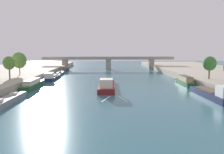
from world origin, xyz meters
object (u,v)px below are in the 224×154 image
(moored_boat_right_near, at_px, (213,94))
(bridge_far, at_px, (108,61))
(moored_boat_left_far, at_px, (8,100))
(moored_boat_left_lone, at_px, (61,73))
(tree_left_far, at_px, (19,60))
(tree_left_past_mid, at_px, (9,63))
(moored_boat_right_midway, at_px, (185,81))
(moored_boat_left_second, at_px, (65,70))
(barge_midriver, at_px, (107,85))
(tree_right_past_mid, at_px, (210,64))
(moored_boat_left_upstream, at_px, (52,77))
(moored_boat_left_near, at_px, (33,84))

(moored_boat_right_near, xyz_separation_m, bridge_far, (-21.29, 76.73, 3.39))
(moored_boat_left_far, distance_m, bridge_far, 82.52)
(moored_boat_left_lone, bearing_deg, tree_left_far, -110.20)
(tree_left_past_mid, bearing_deg, moored_boat_right_midway, 2.13)
(moored_boat_left_second, xyz_separation_m, tree_left_past_mid, (-7.43, -46.43, 5.91))
(barge_midriver, xyz_separation_m, moored_boat_left_second, (-19.85, 49.66, -0.14))
(moored_boat_right_near, distance_m, moored_boat_right_midway, 18.75)
(tree_right_past_mid, bearing_deg, moored_boat_left_upstream, 158.83)
(moored_boat_left_second, relative_size, moored_boat_right_near, 0.66)
(barge_midriver, xyz_separation_m, tree_left_far, (-28.34, 13.86, 6.07))
(moored_boat_left_far, distance_m, moored_boat_left_lone, 54.69)
(moored_boat_left_far, distance_m, tree_left_past_mid, 22.07)
(moored_boat_left_upstream, xyz_separation_m, moored_boat_right_near, (42.22, -33.55, 0.19))
(tree_left_past_mid, xyz_separation_m, tree_right_past_mid, (56.00, -1.94, -0.17))
(barge_midriver, relative_size, moored_boat_left_near, 1.39)
(barge_midriver, relative_size, bridge_far, 0.30)
(moored_boat_left_far, bearing_deg, tree_left_past_mid, 111.02)
(moored_boat_left_near, distance_m, moored_boat_left_second, 48.48)
(tree_left_far, bearing_deg, moored_boat_left_second, 76.65)
(moored_boat_right_midway, bearing_deg, moored_boat_right_near, -91.35)
(moored_boat_left_second, distance_m, moored_boat_right_near, 76.34)
(moored_boat_left_near, bearing_deg, barge_midriver, -3.32)
(tree_right_past_mid, bearing_deg, barge_midriver, -177.43)
(moored_boat_right_near, bearing_deg, moored_boat_right_midway, 88.65)
(barge_midriver, distance_m, moored_boat_left_far, 25.71)
(moored_boat_left_near, bearing_deg, moored_boat_right_midway, 5.15)
(moored_boat_left_second, xyz_separation_m, tree_left_far, (-8.49, -35.80, 6.20))
(tree_left_far, bearing_deg, moored_boat_right_near, -28.24)
(moored_boat_right_near, bearing_deg, barge_midriver, 149.17)
(moored_boat_left_second, bearing_deg, moored_boat_left_near, -90.53)
(moored_boat_left_far, xyz_separation_m, tree_right_past_mid, (48.40, 17.84, 6.01))
(moored_boat_right_near, bearing_deg, tree_right_past_mid, 68.48)
(moored_boat_left_far, height_order, moored_boat_right_midway, moored_boat_right_midway)
(moored_boat_left_second, bearing_deg, moored_boat_left_upstream, -89.09)
(moored_boat_right_near, relative_size, tree_right_past_mid, 2.67)
(tree_left_far, bearing_deg, tree_left_past_mid, -84.26)
(moored_boat_left_second, bearing_deg, tree_left_past_mid, -99.09)
(moored_boat_left_upstream, bearing_deg, tree_right_past_mid, -21.17)
(moored_boat_left_near, height_order, moored_boat_right_near, moored_boat_right_near)
(moored_boat_left_upstream, bearing_deg, moored_boat_left_far, -90.46)
(moored_boat_left_upstream, distance_m, moored_boat_right_midway, 45.16)
(moored_boat_right_midway, distance_m, bridge_far, 62.01)
(moored_boat_right_midway, height_order, bridge_far, bridge_far)
(moored_boat_left_near, bearing_deg, moored_boat_left_far, -87.99)
(barge_midriver, bearing_deg, tree_left_far, 153.94)
(tree_left_past_mid, height_order, tree_right_past_mid, tree_left_past_mid)
(barge_midriver, distance_m, moored_boat_left_near, 20.33)
(bridge_far, bearing_deg, moored_boat_right_near, -74.49)
(moored_boat_left_far, xyz_separation_m, moored_boat_right_near, (42.52, 2.92, 0.43))
(moored_boat_left_far, relative_size, moored_boat_left_second, 1.29)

